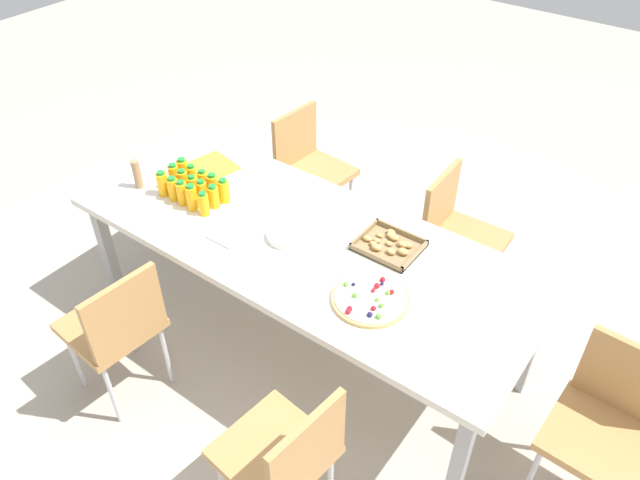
% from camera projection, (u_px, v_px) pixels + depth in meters
% --- Properties ---
extents(ground_plane, '(12.00, 12.00, 0.00)m').
position_uv_depth(ground_plane, '(304.00, 337.00, 3.46)').
color(ground_plane, '#B2A899').
extents(party_table, '(2.38, 0.94, 0.73)m').
position_uv_depth(party_table, '(301.00, 246.00, 3.03)').
color(party_table, silver).
rests_on(party_table, ground_plane).
extents(chair_far_left, '(0.43, 0.43, 0.83)m').
position_uv_depth(chair_far_left, '(309.00, 163.00, 3.94)').
color(chair_far_left, '#B7844C').
rests_on(chair_far_left, ground_plane).
extents(chair_end, '(0.42, 0.42, 0.83)m').
position_uv_depth(chair_end, '(608.00, 420.00, 2.45)').
color(chair_end, '#B7844C').
rests_on(chair_end, ground_plane).
extents(chair_far_right, '(0.41, 0.41, 0.83)m').
position_uv_depth(chair_far_right, '(456.00, 230.00, 3.40)').
color(chair_far_right, '#B7844C').
rests_on(chair_far_right, ground_plane).
extents(chair_near_left, '(0.43, 0.43, 0.83)m').
position_uv_depth(chair_near_left, '(117.00, 324.00, 2.86)').
color(chair_near_left, '#B7844C').
rests_on(chair_near_left, ground_plane).
extents(chair_near_right, '(0.44, 0.44, 0.83)m').
position_uv_depth(chair_near_right, '(286.00, 455.00, 2.33)').
color(chair_near_right, '#B7844C').
rests_on(chair_near_right, ground_plane).
extents(juice_bottle_0, '(0.06, 0.06, 0.14)m').
position_uv_depth(juice_bottle_0, '(163.00, 184.00, 3.23)').
color(juice_bottle_0, '#F9AE14').
rests_on(juice_bottle_0, party_table).
extents(juice_bottle_1, '(0.06, 0.06, 0.14)m').
position_uv_depth(juice_bottle_1, '(173.00, 189.00, 3.20)').
color(juice_bottle_1, '#FAAC14').
rests_on(juice_bottle_1, party_table).
extents(juice_bottle_2, '(0.06, 0.06, 0.14)m').
position_uv_depth(juice_bottle_2, '(182.00, 193.00, 3.16)').
color(juice_bottle_2, '#FAAD14').
rests_on(juice_bottle_2, party_table).
extents(juice_bottle_3, '(0.06, 0.06, 0.15)m').
position_uv_depth(juice_bottle_3, '(192.00, 198.00, 3.13)').
color(juice_bottle_3, '#FAAC14').
rests_on(juice_bottle_3, party_table).
extents(juice_bottle_4, '(0.05, 0.05, 0.13)m').
position_uv_depth(juice_bottle_4, '(204.00, 204.00, 3.10)').
color(juice_bottle_4, '#F9AC14').
rests_on(juice_bottle_4, party_table).
extents(juice_bottle_5, '(0.06, 0.06, 0.15)m').
position_uv_depth(juice_bottle_5, '(174.00, 177.00, 3.28)').
color(juice_bottle_5, '#F9AC14').
rests_on(juice_bottle_5, party_table).
extents(juice_bottle_6, '(0.05, 0.05, 0.15)m').
position_uv_depth(juice_bottle_6, '(183.00, 182.00, 3.24)').
color(juice_bottle_6, '#F9AC14').
rests_on(juice_bottle_6, party_table).
extents(juice_bottle_7, '(0.05, 0.05, 0.14)m').
position_uv_depth(juice_bottle_7, '(193.00, 188.00, 3.21)').
color(juice_bottle_7, '#FAAE14').
rests_on(juice_bottle_7, party_table).
extents(juice_bottle_8, '(0.05, 0.05, 0.14)m').
position_uv_depth(juice_bottle_8, '(202.00, 192.00, 3.17)').
color(juice_bottle_8, '#FAAE14').
rests_on(juice_bottle_8, party_table).
extents(juice_bottle_9, '(0.06, 0.06, 0.13)m').
position_uv_depth(juice_bottle_9, '(214.00, 197.00, 3.15)').
color(juice_bottle_9, '#FAAE14').
rests_on(juice_bottle_9, party_table).
extents(juice_bottle_10, '(0.06, 0.06, 0.15)m').
position_uv_depth(juice_bottle_10, '(183.00, 171.00, 3.32)').
color(juice_bottle_10, '#F9AC14').
rests_on(juice_bottle_10, party_table).
extents(juice_bottle_11, '(0.06, 0.06, 0.14)m').
position_uv_depth(juice_bottle_11, '(192.00, 177.00, 3.29)').
color(juice_bottle_11, '#F9AD14').
rests_on(juice_bottle_11, party_table).
extents(juice_bottle_12, '(0.05, 0.05, 0.13)m').
position_uv_depth(juice_bottle_12, '(203.00, 182.00, 3.25)').
color(juice_bottle_12, '#FAAE14').
rests_on(juice_bottle_12, party_table).
extents(juice_bottle_13, '(0.06, 0.06, 0.14)m').
position_uv_depth(juice_bottle_13, '(213.00, 186.00, 3.22)').
color(juice_bottle_13, '#F9AD14').
rests_on(juice_bottle_13, party_table).
extents(juice_bottle_14, '(0.06, 0.06, 0.14)m').
position_uv_depth(juice_bottle_14, '(224.00, 191.00, 3.19)').
color(juice_bottle_14, '#F9AD14').
rests_on(juice_bottle_14, party_table).
extents(fruit_pizza, '(0.34, 0.34, 0.05)m').
position_uv_depth(fruit_pizza, '(370.00, 299.00, 2.64)').
color(fruit_pizza, tan).
rests_on(fruit_pizza, party_table).
extents(snack_tray, '(0.29, 0.25, 0.04)m').
position_uv_depth(snack_tray, '(389.00, 245.00, 2.92)').
color(snack_tray, olive).
rests_on(snack_tray, party_table).
extents(plate_stack, '(0.20, 0.20, 0.03)m').
position_uv_depth(plate_stack, '(287.00, 235.00, 2.98)').
color(plate_stack, silver).
rests_on(plate_stack, party_table).
extents(napkin_stack, '(0.15, 0.15, 0.01)m').
position_uv_depth(napkin_stack, '(228.00, 235.00, 2.99)').
color(napkin_stack, white).
rests_on(napkin_stack, party_table).
extents(cardboard_tube, '(0.04, 0.04, 0.16)m').
position_uv_depth(cardboard_tube, '(137.00, 174.00, 3.27)').
color(cardboard_tube, '#9E7A56').
rests_on(cardboard_tube, party_table).
extents(paper_folder, '(0.30, 0.25, 0.01)m').
position_uv_depth(paper_folder, '(215.00, 165.00, 3.49)').
color(paper_folder, yellow).
rests_on(paper_folder, party_table).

